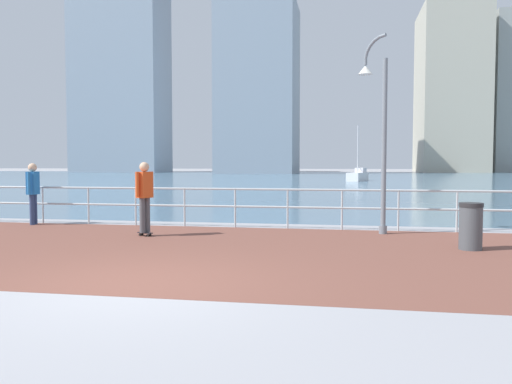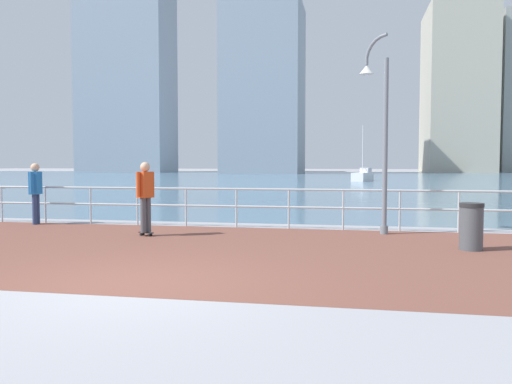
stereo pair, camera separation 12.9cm
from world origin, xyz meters
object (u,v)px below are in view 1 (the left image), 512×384
object	(u,v)px
lamppost	(378,124)
skateboarder	(145,192)
trash_bin	(471,226)
sailboat_yellow	(358,176)
bystander	(33,188)

from	to	relation	value
lamppost	skateboarder	xyz separation A→B (m)	(-5.37, -1.47, -1.60)
lamppost	trash_bin	size ratio (longest dim) A/B	5.15
skateboarder	trash_bin	xyz separation A→B (m)	(7.07, -0.68, -0.58)
trash_bin	sailboat_yellow	xyz separation A→B (m)	(-1.39, 40.06, 0.04)
lamppost	bystander	distance (m)	9.45
skateboarder	bystander	size ratio (longest dim) A/B	1.02
skateboarder	trash_bin	bearing A→B (deg)	-5.48
trash_bin	sailboat_yellow	size ratio (longest dim) A/B	0.17
bystander	trash_bin	distance (m)	11.25
sailboat_yellow	trash_bin	bearing A→B (deg)	-88.01
trash_bin	skateboarder	bearing A→B (deg)	174.52
lamppost	bystander	world-z (taller)	lamppost
skateboarder	bystander	bearing A→B (deg)	157.62
lamppost	bystander	xyz separation A→B (m)	(-9.31, 0.15, -1.64)
lamppost	skateboarder	distance (m)	5.80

